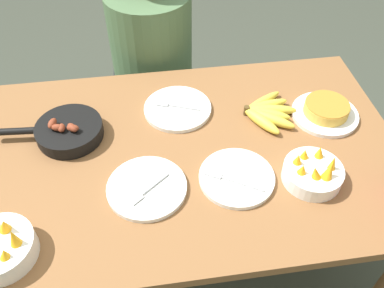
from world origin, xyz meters
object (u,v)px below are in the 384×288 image
object	(u,v)px
fruit_bowl_mango	(313,172)
person_figure	(155,87)
banana_bunch	(266,112)
skillet	(68,131)
frittata_plate_center	(326,111)
empty_plate_far_right	(178,109)
fruit_bowl_citrus	(0,248)
empty_plate_far_left	(237,178)
empty_plate_near_front	(147,188)

from	to	relation	value
fruit_bowl_mango	person_figure	xyz separation A→B (m)	(-0.44, 0.85, -0.29)
banana_bunch	skillet	distance (m)	0.70
person_figure	frittata_plate_center	bearing A→B (deg)	-44.59
frittata_plate_center	empty_plate_far_right	size ratio (longest dim) A/B	0.96
fruit_bowl_citrus	skillet	bearing A→B (deg)	71.14
person_figure	fruit_bowl_mango	bearing A→B (deg)	-62.82
banana_bunch	empty_plate_far_right	bearing A→B (deg)	166.04
frittata_plate_center	empty_plate_far_left	bearing A→B (deg)	-147.44
empty_plate_far_left	fruit_bowl_mango	world-z (taller)	fruit_bowl_mango
empty_plate_near_front	empty_plate_far_left	bearing A→B (deg)	-0.05
person_figure	empty_plate_far_right	bearing A→B (deg)	-82.33
empty_plate_near_front	fruit_bowl_citrus	size ratio (longest dim) A/B	1.29
empty_plate_near_front	fruit_bowl_citrus	world-z (taller)	fruit_bowl_citrus
skillet	empty_plate_far_right	world-z (taller)	skillet
banana_bunch	empty_plate_far_right	size ratio (longest dim) A/B	0.99
person_figure	empty_plate_far_left	bearing A→B (deg)	-75.82
empty_plate_far_left	fruit_bowl_citrus	distance (m)	0.69
banana_bunch	empty_plate_near_front	bearing A→B (deg)	-148.86
frittata_plate_center	fruit_bowl_mango	size ratio (longest dim) A/B	1.29
empty_plate_far_left	empty_plate_far_right	xyz separation A→B (m)	(-0.14, 0.35, -0.00)
person_figure	skillet	bearing A→B (deg)	-120.05
banana_bunch	fruit_bowl_mango	size ratio (longest dim) A/B	1.32
frittata_plate_center	empty_plate_near_front	world-z (taller)	frittata_plate_center
empty_plate_far_left	fruit_bowl_citrus	bearing A→B (deg)	-166.38
empty_plate_far_right	person_figure	xyz separation A→B (m)	(-0.06, 0.47, -0.26)
skillet	empty_plate_far_right	distance (m)	0.39
frittata_plate_center	person_figure	xyz separation A→B (m)	(-0.59, 0.58, -0.28)
empty_plate_far_left	banana_bunch	bearing A→B (deg)	58.20
fruit_bowl_citrus	person_figure	bearing A→B (deg)	64.57
empty_plate_near_front	fruit_bowl_mango	size ratio (longest dim) A/B	1.33
banana_bunch	fruit_bowl_citrus	distance (m)	0.95
skillet	frittata_plate_center	size ratio (longest dim) A/B	1.54
frittata_plate_center	empty_plate_far_left	size ratio (longest dim) A/B	1.00
banana_bunch	skillet	world-z (taller)	skillet
empty_plate_far_right	person_figure	size ratio (longest dim) A/B	0.20
empty_plate_far_left	empty_plate_far_right	distance (m)	0.38
banana_bunch	empty_plate_far_left	xyz separation A→B (m)	(-0.17, -0.27, -0.01)
empty_plate_far_left	fruit_bowl_citrus	xyz separation A→B (m)	(-0.67, -0.16, 0.03)
frittata_plate_center	empty_plate_far_right	world-z (taller)	frittata_plate_center
skillet	fruit_bowl_mango	world-z (taller)	fruit_bowl_mango
skillet	fruit_bowl_citrus	size ratio (longest dim) A/B	1.93
frittata_plate_center	empty_plate_far_left	distance (m)	0.45
empty_plate_far_right	fruit_bowl_mango	size ratio (longest dim) A/B	1.34
empty_plate_far_left	person_figure	world-z (taller)	person_figure
frittata_plate_center	fruit_bowl_citrus	bearing A→B (deg)	-158.95
empty_plate_far_left	person_figure	size ratio (longest dim) A/B	0.20
skillet	fruit_bowl_citrus	xyz separation A→B (m)	(-0.15, -0.43, 0.01)
empty_plate_far_right	fruit_bowl_citrus	distance (m)	0.74
empty_plate_far_left	empty_plate_far_right	bearing A→B (deg)	112.44
skillet	empty_plate_far_left	bearing A→B (deg)	157.62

